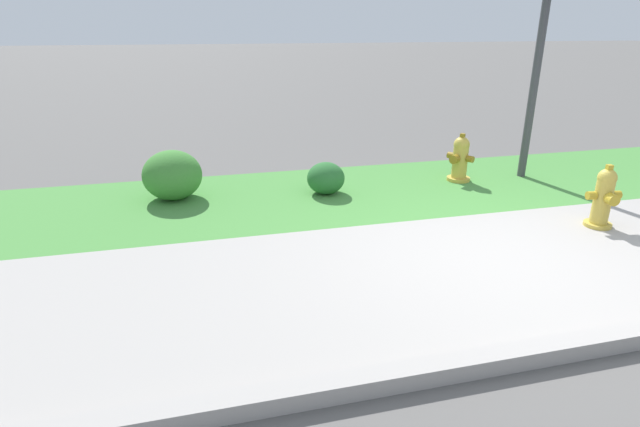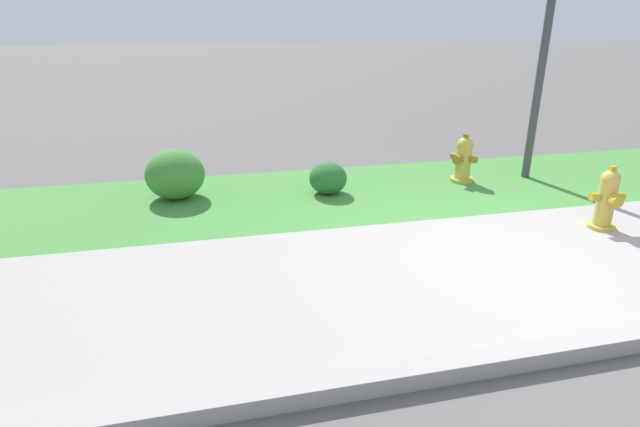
% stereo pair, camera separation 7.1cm
% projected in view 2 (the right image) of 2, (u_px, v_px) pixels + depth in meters
% --- Properties ---
extents(ground_plane, '(120.00, 120.00, 0.00)m').
position_uv_depth(ground_plane, '(520.00, 264.00, 4.58)').
color(ground_plane, '#5B5956').
extents(sidewalk_pavement, '(18.00, 2.41, 0.01)m').
position_uv_depth(sidewalk_pavement, '(520.00, 264.00, 4.58)').
color(sidewalk_pavement, '#9E9993').
rests_on(sidewalk_pavement, ground).
extents(grass_verge, '(18.00, 2.37, 0.01)m').
position_uv_depth(grass_verge, '(415.00, 187.00, 6.76)').
color(grass_verge, '#47893D').
rests_on(grass_verge, ground).
extents(street_curb, '(18.00, 0.16, 0.12)m').
position_uv_depth(street_curb, '(633.00, 339.00, 3.39)').
color(street_curb, '#9E9993').
rests_on(street_curb, ground).
extents(fire_hydrant_at_driveway, '(0.37, 0.34, 0.70)m').
position_uv_depth(fire_hydrant_at_driveway, '(607.00, 200.00, 5.27)').
color(fire_hydrant_at_driveway, gold).
rests_on(fire_hydrant_at_driveway, ground).
extents(fire_hydrant_mid_block, '(0.37, 0.38, 0.67)m').
position_uv_depth(fire_hydrant_mid_block, '(463.00, 159.00, 6.91)').
color(fire_hydrant_mid_block, gold).
rests_on(fire_hydrant_mid_block, ground).
extents(shrub_bush_mid_verge, '(0.49, 0.49, 0.41)m').
position_uv_depth(shrub_bush_mid_verge, '(328.00, 178.00, 6.44)').
color(shrub_bush_mid_verge, '#28662D').
rests_on(shrub_bush_mid_verge, ground).
extents(shrub_bush_far_verge, '(0.73, 0.73, 0.62)m').
position_uv_depth(shrub_bush_far_verge, '(175.00, 174.00, 6.24)').
color(shrub_bush_far_verge, '#3D7F33').
rests_on(shrub_bush_far_verge, ground).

